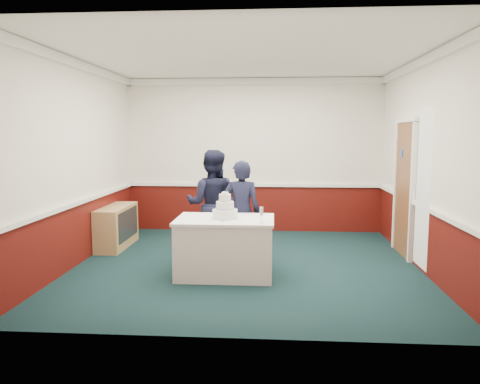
# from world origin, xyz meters

# --- Properties ---
(ground) EXTENTS (5.00, 5.00, 0.00)m
(ground) POSITION_xyz_m (0.00, 0.00, 0.00)
(ground) COLOR black
(ground) RESTS_ON ground
(room_shell) EXTENTS (5.00, 5.00, 3.00)m
(room_shell) POSITION_xyz_m (0.08, 0.61, 1.97)
(room_shell) COLOR silver
(room_shell) RESTS_ON ground
(sideboard) EXTENTS (0.41, 1.20, 0.70)m
(sideboard) POSITION_xyz_m (-2.28, 0.97, 0.35)
(sideboard) COLOR tan
(sideboard) RESTS_ON ground
(cake_table) EXTENTS (1.32, 0.92, 0.79)m
(cake_table) POSITION_xyz_m (-0.26, -0.51, 0.40)
(cake_table) COLOR white
(cake_table) RESTS_ON ground
(wedding_cake) EXTENTS (0.35, 0.35, 0.36)m
(wedding_cake) POSITION_xyz_m (-0.26, -0.51, 0.90)
(wedding_cake) COLOR white
(wedding_cake) RESTS_ON cake_table
(cake_knife) EXTENTS (0.08, 0.22, 0.00)m
(cake_knife) POSITION_xyz_m (-0.29, -0.71, 0.79)
(cake_knife) COLOR silver
(cake_knife) RESTS_ON cake_table
(champagne_flute) EXTENTS (0.05, 0.05, 0.21)m
(champagne_flute) POSITION_xyz_m (0.24, -0.79, 0.93)
(champagne_flute) COLOR silver
(champagne_flute) RESTS_ON cake_table
(person_man) EXTENTS (0.84, 0.67, 1.69)m
(person_man) POSITION_xyz_m (-0.56, 0.40, 0.84)
(person_man) COLOR black
(person_man) RESTS_ON ground
(person_woman) EXTENTS (0.58, 0.40, 1.54)m
(person_woman) POSITION_xyz_m (-0.08, 0.11, 0.77)
(person_woman) COLOR black
(person_woman) RESTS_ON ground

